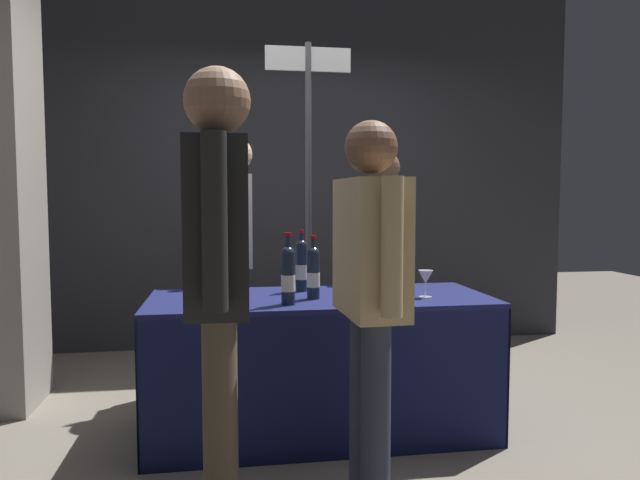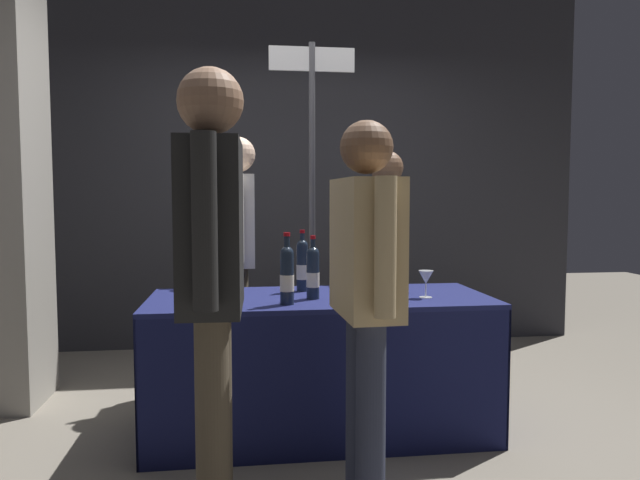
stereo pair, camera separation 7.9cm
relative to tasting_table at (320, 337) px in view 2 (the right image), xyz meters
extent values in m
plane|color=gray|center=(0.00, 0.00, -0.51)|extent=(12.00, 12.00, 0.00)
cube|color=#2D2D33|center=(0.00, 1.94, 1.06)|extent=(5.01, 0.12, 3.16)
cube|color=#191E51|center=(0.00, 0.00, 0.21)|extent=(1.80, 0.74, 0.02)
cube|color=#141942|center=(0.00, -0.36, -0.16)|extent=(1.80, 0.01, 0.71)
cube|color=#141942|center=(0.00, 0.36, -0.16)|extent=(1.80, 0.01, 0.71)
cube|color=#141942|center=(-0.89, 0.00, -0.16)|extent=(0.01, 0.74, 0.71)
cube|color=#141942|center=(0.89, 0.00, -0.16)|extent=(0.01, 0.74, 0.71)
cylinder|color=#38230F|center=(0.43, 0.08, 0.34)|extent=(0.07, 0.07, 0.24)
sphere|color=#38230F|center=(0.43, 0.08, 0.46)|extent=(0.07, 0.07, 0.07)
cylinder|color=#38230F|center=(0.43, 0.08, 0.50)|extent=(0.03, 0.03, 0.08)
cylinder|color=maroon|center=(0.43, 0.08, 0.55)|extent=(0.03, 0.03, 0.02)
cylinder|color=beige|center=(0.43, 0.08, 0.32)|extent=(0.07, 0.07, 0.08)
cylinder|color=#192333|center=(-0.19, -0.22, 0.35)|extent=(0.07, 0.07, 0.25)
sphere|color=#192333|center=(-0.19, -0.22, 0.47)|extent=(0.07, 0.07, 0.07)
cylinder|color=#192333|center=(-0.19, -0.22, 0.52)|extent=(0.03, 0.03, 0.08)
cylinder|color=maroon|center=(-0.19, -0.22, 0.57)|extent=(0.03, 0.03, 0.02)
cylinder|color=beige|center=(-0.19, -0.22, 0.33)|extent=(0.07, 0.07, 0.08)
cylinder|color=#192333|center=(-0.05, -0.07, 0.34)|extent=(0.07, 0.07, 0.24)
sphere|color=#192333|center=(-0.05, -0.07, 0.46)|extent=(0.07, 0.07, 0.07)
cylinder|color=#192333|center=(-0.05, -0.07, 0.50)|extent=(0.02, 0.02, 0.07)
cylinder|color=maroon|center=(-0.05, -0.07, 0.54)|extent=(0.03, 0.03, 0.02)
cylinder|color=beige|center=(-0.05, -0.07, 0.32)|extent=(0.07, 0.07, 0.08)
cylinder|color=#192333|center=(-0.08, 0.18, 0.35)|extent=(0.06, 0.06, 0.26)
sphere|color=#192333|center=(-0.08, 0.18, 0.48)|extent=(0.06, 0.06, 0.06)
cylinder|color=#192333|center=(-0.08, 0.18, 0.51)|extent=(0.03, 0.03, 0.07)
cylinder|color=maroon|center=(-0.08, 0.18, 0.56)|extent=(0.03, 0.03, 0.02)
cylinder|color=beige|center=(-0.08, 0.18, 0.33)|extent=(0.07, 0.07, 0.08)
cylinder|color=black|center=(-0.48, -0.19, 0.32)|extent=(0.07, 0.07, 0.20)
sphere|color=black|center=(-0.48, -0.19, 0.42)|extent=(0.07, 0.07, 0.07)
cylinder|color=black|center=(-0.48, -0.19, 0.46)|extent=(0.03, 0.03, 0.07)
cylinder|color=maroon|center=(-0.48, -0.19, 0.50)|extent=(0.03, 0.03, 0.02)
cylinder|color=beige|center=(-0.48, -0.19, 0.30)|extent=(0.07, 0.07, 0.06)
cylinder|color=silver|center=(0.25, 0.24, 0.22)|extent=(0.07, 0.07, 0.00)
cylinder|color=silver|center=(0.25, 0.24, 0.25)|extent=(0.01, 0.01, 0.06)
cone|color=silver|center=(0.25, 0.24, 0.32)|extent=(0.07, 0.07, 0.06)
cylinder|color=#590C19|center=(0.25, 0.24, 0.30)|extent=(0.04, 0.04, 0.02)
cylinder|color=silver|center=(0.54, -0.11, 0.22)|extent=(0.07, 0.07, 0.00)
cylinder|color=silver|center=(0.54, -0.11, 0.26)|extent=(0.01, 0.01, 0.07)
cone|color=silver|center=(0.54, -0.11, 0.33)|extent=(0.08, 0.08, 0.07)
cylinder|color=slate|center=(0.31, -0.13, 0.31)|extent=(0.11, 0.11, 0.18)
cylinder|color=#38722D|center=(0.30, -0.13, 0.43)|extent=(0.03, 0.04, 0.24)
ellipsoid|color=gold|center=(0.29, -0.11, 0.55)|extent=(0.03, 0.03, 0.05)
cylinder|color=#38722D|center=(0.30, -0.15, 0.43)|extent=(0.02, 0.01, 0.24)
ellipsoid|color=red|center=(0.30, -0.15, 0.55)|extent=(0.03, 0.03, 0.05)
cylinder|color=#38722D|center=(0.32, -0.14, 0.44)|extent=(0.05, 0.03, 0.26)
ellipsoid|color=pink|center=(0.30, -0.12, 0.58)|extent=(0.03, 0.03, 0.05)
cylinder|color=#38722D|center=(0.32, -0.11, 0.46)|extent=(0.05, 0.03, 0.30)
ellipsoid|color=gold|center=(0.29, -0.09, 0.61)|extent=(0.03, 0.03, 0.05)
cylinder|color=#38722D|center=(0.34, -0.14, 0.43)|extent=(0.02, 0.05, 0.23)
ellipsoid|color=red|center=(0.34, -0.11, 0.54)|extent=(0.03, 0.03, 0.05)
cylinder|color=black|center=(0.54, 0.76, -0.13)|extent=(0.12, 0.12, 0.78)
cylinder|color=black|center=(0.51, 0.59, -0.13)|extent=(0.12, 0.12, 0.78)
cube|color=#2D333D|center=(0.53, 0.67, 0.54)|extent=(0.27, 0.46, 0.55)
sphere|color=brown|center=(0.53, 0.67, 0.94)|extent=(0.21, 0.21, 0.21)
cylinder|color=#2D333D|center=(0.56, 0.93, 0.56)|extent=(0.08, 0.08, 0.51)
cylinder|color=#2D333D|center=(0.49, 0.42, 0.56)|extent=(0.08, 0.08, 0.51)
cylinder|color=#4C4233|center=(-0.43, 0.82, -0.10)|extent=(0.12, 0.12, 0.82)
cylinder|color=#4C4233|center=(-0.43, 0.67, -0.10)|extent=(0.12, 0.12, 0.82)
cube|color=beige|center=(-0.43, 0.75, 0.60)|extent=(0.22, 0.40, 0.58)
sphere|color=beige|center=(-0.43, 0.75, 1.02)|extent=(0.23, 0.23, 0.23)
cylinder|color=beige|center=(-0.43, 0.99, 0.62)|extent=(0.08, 0.08, 0.54)
cylinder|color=beige|center=(-0.44, 0.50, 0.62)|extent=(0.08, 0.08, 0.54)
cylinder|color=#2D3347|center=(0.09, -0.83, -0.12)|extent=(0.12, 0.12, 0.78)
cylinder|color=#2D3347|center=(0.09, -0.65, -0.12)|extent=(0.12, 0.12, 0.78)
cube|color=tan|center=(0.09, -0.74, 0.54)|extent=(0.23, 0.46, 0.55)
sphere|color=brown|center=(0.09, -0.74, 0.95)|extent=(0.22, 0.22, 0.22)
cylinder|color=tan|center=(0.10, -1.01, 0.57)|extent=(0.08, 0.08, 0.51)
cylinder|color=tan|center=(0.08, -0.47, 0.57)|extent=(0.08, 0.08, 0.51)
cylinder|color=#4C4233|center=(-0.52, -1.02, -0.09)|extent=(0.12, 0.12, 0.86)
cylinder|color=#4C4233|center=(-0.51, -0.85, -0.09)|extent=(0.12, 0.12, 0.86)
cube|color=black|center=(-0.51, -0.94, 0.64)|extent=(0.22, 0.46, 0.61)
sphere|color=#8C664C|center=(-0.51, -0.94, 1.08)|extent=(0.24, 0.24, 0.24)
cylinder|color=black|center=(-0.52, -1.21, 0.67)|extent=(0.08, 0.08, 0.56)
cylinder|color=black|center=(-0.50, -0.66, 0.67)|extent=(0.08, 0.08, 0.56)
cylinder|color=#47474C|center=(0.08, 1.02, 0.65)|extent=(0.04, 0.04, 2.32)
cube|color=silver|center=(0.08, 1.02, 1.69)|extent=(0.59, 0.02, 0.16)
camera|label=1|loc=(-0.48, -3.05, 0.75)|focal=32.91mm
camera|label=2|loc=(-0.40, -3.06, 0.75)|focal=32.91mm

